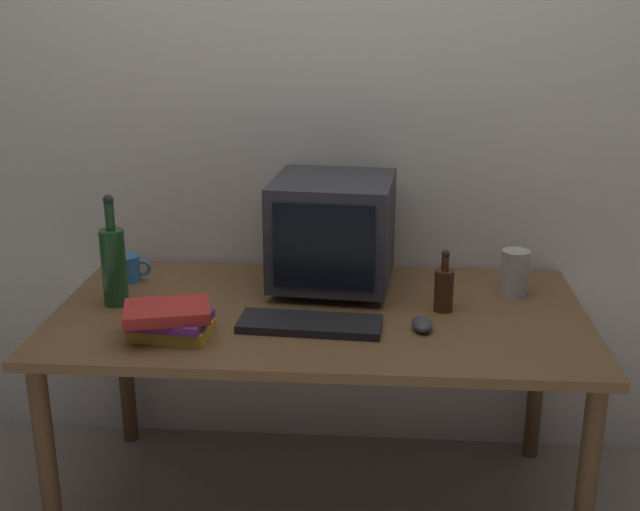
{
  "coord_description": "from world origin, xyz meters",
  "views": [
    {
      "loc": [
        0.17,
        -2.32,
        1.66
      ],
      "look_at": [
        0.0,
        0.0,
        0.89
      ],
      "focal_mm": 45.42,
      "sensor_mm": 36.0,
      "label": 1
    }
  ],
  "objects_px": {
    "keyboard": "(310,324)",
    "bottle_short": "(444,288)",
    "crt_monitor": "(333,232)",
    "bottle_tall": "(114,264)",
    "computer_mouse": "(422,324)",
    "metal_canister": "(515,273)",
    "mug": "(129,268)",
    "book_stack": "(169,320)"
  },
  "relations": [
    {
      "from": "keyboard",
      "to": "bottle_short",
      "type": "distance_m",
      "value": 0.44
    },
    {
      "from": "crt_monitor",
      "to": "bottle_tall",
      "type": "distance_m",
      "value": 0.7
    },
    {
      "from": "computer_mouse",
      "to": "metal_canister",
      "type": "distance_m",
      "value": 0.44
    },
    {
      "from": "keyboard",
      "to": "bottle_short",
      "type": "bearing_deg",
      "value": 26.06
    },
    {
      "from": "keyboard",
      "to": "mug",
      "type": "height_order",
      "value": "mug"
    },
    {
      "from": "crt_monitor",
      "to": "bottle_short",
      "type": "height_order",
      "value": "crt_monitor"
    },
    {
      "from": "keyboard",
      "to": "book_stack",
      "type": "height_order",
      "value": "book_stack"
    },
    {
      "from": "bottle_short",
      "to": "mug",
      "type": "xyz_separation_m",
      "value": [
        -1.05,
        0.19,
        -0.03
      ]
    },
    {
      "from": "bottle_short",
      "to": "mug",
      "type": "distance_m",
      "value": 1.06
    },
    {
      "from": "computer_mouse",
      "to": "book_stack",
      "type": "height_order",
      "value": "book_stack"
    },
    {
      "from": "crt_monitor",
      "to": "computer_mouse",
      "type": "relative_size",
      "value": 4.17
    },
    {
      "from": "book_stack",
      "to": "mug",
      "type": "distance_m",
      "value": 0.51
    },
    {
      "from": "bottle_short",
      "to": "mug",
      "type": "bearing_deg",
      "value": 169.88
    },
    {
      "from": "crt_monitor",
      "to": "book_stack",
      "type": "xyz_separation_m",
      "value": [
        -0.44,
        -0.44,
        -0.14
      ]
    },
    {
      "from": "book_stack",
      "to": "mug",
      "type": "height_order",
      "value": "book_stack"
    },
    {
      "from": "mug",
      "to": "bottle_tall",
      "type": "bearing_deg",
      "value": -84.12
    },
    {
      "from": "bottle_tall",
      "to": "keyboard",
      "type": "bearing_deg",
      "value": -12.93
    },
    {
      "from": "computer_mouse",
      "to": "bottle_tall",
      "type": "distance_m",
      "value": 0.97
    },
    {
      "from": "crt_monitor",
      "to": "metal_canister",
      "type": "height_order",
      "value": "crt_monitor"
    },
    {
      "from": "crt_monitor",
      "to": "book_stack",
      "type": "relative_size",
      "value": 1.53
    },
    {
      "from": "bottle_short",
      "to": "crt_monitor",
      "type": "bearing_deg",
      "value": 153.18
    },
    {
      "from": "bottle_tall",
      "to": "mug",
      "type": "relative_size",
      "value": 2.96
    },
    {
      "from": "computer_mouse",
      "to": "book_stack",
      "type": "bearing_deg",
      "value": -177.02
    },
    {
      "from": "book_stack",
      "to": "mug",
      "type": "xyz_separation_m",
      "value": [
        -0.25,
        0.44,
        -0.01
      ]
    },
    {
      "from": "computer_mouse",
      "to": "bottle_tall",
      "type": "relative_size",
      "value": 0.28
    },
    {
      "from": "computer_mouse",
      "to": "mug",
      "type": "distance_m",
      "value": 1.03
    },
    {
      "from": "mug",
      "to": "metal_canister",
      "type": "distance_m",
      "value": 1.28
    },
    {
      "from": "bottle_short",
      "to": "book_stack",
      "type": "bearing_deg",
      "value": -161.99
    },
    {
      "from": "crt_monitor",
      "to": "mug",
      "type": "xyz_separation_m",
      "value": [
        -0.69,
        0.01,
        -0.15
      ]
    },
    {
      "from": "computer_mouse",
      "to": "crt_monitor",
      "type": "bearing_deg",
      "value": 125.07
    },
    {
      "from": "metal_canister",
      "to": "book_stack",
      "type": "bearing_deg",
      "value": -158.2
    },
    {
      "from": "crt_monitor",
      "to": "mug",
      "type": "height_order",
      "value": "crt_monitor"
    },
    {
      "from": "crt_monitor",
      "to": "keyboard",
      "type": "xyz_separation_m",
      "value": [
        -0.05,
        -0.34,
        -0.18
      ]
    },
    {
      "from": "book_stack",
      "to": "bottle_short",
      "type": "bearing_deg",
      "value": 18.01
    },
    {
      "from": "crt_monitor",
      "to": "metal_canister",
      "type": "relative_size",
      "value": 2.78
    },
    {
      "from": "book_stack",
      "to": "mug",
      "type": "relative_size",
      "value": 2.27
    },
    {
      "from": "keyboard",
      "to": "mug",
      "type": "distance_m",
      "value": 0.74
    },
    {
      "from": "book_stack",
      "to": "metal_canister",
      "type": "height_order",
      "value": "metal_canister"
    },
    {
      "from": "bottle_tall",
      "to": "bottle_short",
      "type": "bearing_deg",
      "value": 1.24
    },
    {
      "from": "computer_mouse",
      "to": "bottle_tall",
      "type": "bearing_deg",
      "value": 166.96
    },
    {
      "from": "crt_monitor",
      "to": "metal_canister",
      "type": "bearing_deg",
      "value": -2.39
    },
    {
      "from": "crt_monitor",
      "to": "keyboard",
      "type": "bearing_deg",
      "value": -97.5
    }
  ]
}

